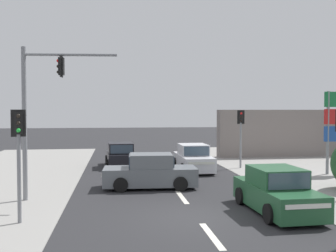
# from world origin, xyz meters

# --- Properties ---
(ground_plane) EXTENTS (140.00, 140.00, 0.00)m
(ground_plane) POSITION_xyz_m (0.00, 0.00, 0.00)
(ground_plane) COLOR #28282B
(lane_dash_near) EXTENTS (0.20, 2.40, 0.01)m
(lane_dash_near) POSITION_xyz_m (0.00, -2.00, 0.00)
(lane_dash_near) COLOR silver
(lane_dash_near) RESTS_ON ground
(lane_dash_mid) EXTENTS (0.20, 2.40, 0.01)m
(lane_dash_mid) POSITION_xyz_m (0.00, 3.00, 0.00)
(lane_dash_mid) COLOR silver
(lane_dash_mid) RESTS_ON ground
(lane_dash_far) EXTENTS (0.20, 2.40, 0.01)m
(lane_dash_far) POSITION_xyz_m (0.00, 8.00, 0.00)
(lane_dash_far) COLOR silver
(lane_dash_far) RESTS_ON ground
(traffic_signal_mast) EXTENTS (3.68, 0.45, 6.00)m
(traffic_signal_mast) POSITION_xyz_m (-5.64, 3.16, 3.83)
(traffic_signal_mast) COLOR slate
(traffic_signal_mast) RESTS_ON ground
(pedestal_signal_left_kerb) EXTENTS (0.44, 0.31, 3.56)m
(pedestal_signal_left_kerb) POSITION_xyz_m (-5.65, -0.04, 2.42)
(pedestal_signal_left_kerb) COLOR slate
(pedestal_signal_left_kerb) RESTS_ON ground
(pedestal_signal_far_median) EXTENTS (0.44, 0.30, 3.56)m
(pedestal_signal_far_median) POSITION_xyz_m (4.94, 10.51, 2.42)
(pedestal_signal_far_median) COLOR slate
(pedestal_signal_far_median) RESTS_ON ground
(shopfront_wall_far) EXTENTS (12.00, 1.00, 3.60)m
(shopfront_wall_far) POSITION_xyz_m (11.00, 16.00, 1.80)
(shopfront_wall_far) COLOR gray
(shopfront_wall_far) RESTS_ON ground
(sedan_crossing_left) EXTENTS (4.31, 2.04, 1.56)m
(sedan_crossing_left) POSITION_xyz_m (-1.11, 5.09, 0.70)
(sedan_crossing_left) COLOR slate
(sedan_crossing_left) RESTS_ON ground
(hatchback_oncoming_near) EXTENTS (1.94, 3.72, 1.53)m
(hatchback_oncoming_near) POSITION_xyz_m (-2.37, 12.18, 0.70)
(hatchback_oncoming_near) COLOR black
(hatchback_oncoming_near) RESTS_ON ground
(sedan_kerbside_parked) EXTENTS (1.93, 4.26, 1.56)m
(sedan_kerbside_parked) POSITION_xyz_m (1.85, 9.87, 0.70)
(sedan_kerbside_parked) COLOR silver
(sedan_kerbside_parked) RESTS_ON ground
(sedan_receding_far) EXTENTS (1.99, 4.29, 1.56)m
(sedan_receding_far) POSITION_xyz_m (2.86, 0.21, 0.70)
(sedan_receding_far) COLOR #235633
(sedan_receding_far) RESTS_ON ground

